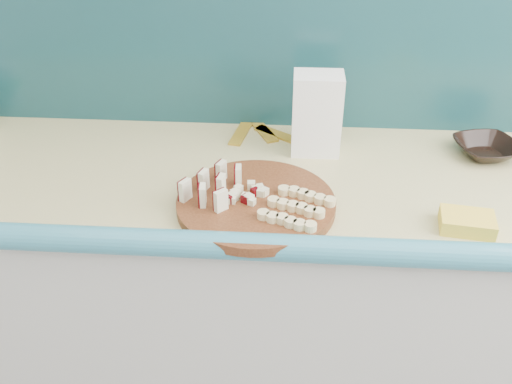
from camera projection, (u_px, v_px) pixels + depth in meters
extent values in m
cube|color=beige|center=(292.00, 310.00, 1.69)|extent=(2.20, 0.60, 0.88)
cube|color=#DBCC80|center=(299.00, 179.00, 1.44)|extent=(2.20, 0.60, 0.03)
cube|color=teal|center=(298.00, 254.00, 1.19)|extent=(2.20, 0.06, 0.03)
cube|color=teal|center=(303.00, 40.00, 1.54)|extent=(2.20, 0.02, 0.50)
cylinder|color=#401F0D|center=(256.00, 203.00, 1.30)|extent=(0.48, 0.48, 0.02)
cube|color=#EFE8BF|center=(185.00, 190.00, 1.28)|extent=(0.02, 0.03, 0.05)
cube|color=#450409|center=(182.00, 189.00, 1.29)|extent=(0.02, 0.03, 0.05)
cube|color=#EFE8BF|center=(204.00, 181.00, 1.32)|extent=(0.02, 0.03, 0.05)
cube|color=#450409|center=(201.00, 180.00, 1.32)|extent=(0.02, 0.03, 0.05)
cube|color=#EFE8BF|center=(221.00, 171.00, 1.35)|extent=(0.02, 0.03, 0.05)
cube|color=#450409|center=(218.00, 171.00, 1.36)|extent=(0.02, 0.03, 0.05)
cube|color=#EFE8BF|center=(203.00, 195.00, 1.27)|extent=(0.02, 0.03, 0.05)
cube|color=#450409|center=(200.00, 194.00, 1.27)|extent=(0.02, 0.03, 0.05)
cube|color=#EFE8BF|center=(221.00, 185.00, 1.30)|extent=(0.02, 0.03, 0.05)
cube|color=#450409|center=(218.00, 185.00, 1.31)|extent=(0.02, 0.03, 0.05)
cube|color=#EFE8BF|center=(239.00, 176.00, 1.34)|extent=(0.02, 0.03, 0.05)
cube|color=#450409|center=(235.00, 175.00, 1.34)|extent=(0.02, 0.03, 0.05)
cube|color=#EFE8BF|center=(221.00, 201.00, 1.25)|extent=(0.02, 0.03, 0.05)
cube|color=#450409|center=(218.00, 200.00, 1.25)|extent=(0.02, 0.03, 0.05)
cube|color=beige|center=(250.00, 194.00, 1.30)|extent=(0.02, 0.02, 0.02)
cube|color=beige|center=(254.00, 194.00, 1.30)|extent=(0.02, 0.02, 0.02)
cube|color=#450409|center=(257.00, 192.00, 1.31)|extent=(0.02, 0.02, 0.02)
cube|color=beige|center=(251.00, 192.00, 1.31)|extent=(0.02, 0.02, 0.02)
cube|color=beige|center=(251.00, 190.00, 1.31)|extent=(0.02, 0.02, 0.02)
cube|color=beige|center=(248.00, 188.00, 1.32)|extent=(0.02, 0.02, 0.02)
cube|color=beige|center=(246.00, 191.00, 1.31)|extent=(0.02, 0.02, 0.02)
cube|color=beige|center=(242.00, 190.00, 1.31)|extent=(0.02, 0.02, 0.02)
cube|color=#450409|center=(238.00, 191.00, 1.31)|extent=(0.02, 0.02, 0.02)
cube|color=beige|center=(242.00, 193.00, 1.30)|extent=(0.02, 0.02, 0.02)
cube|color=beige|center=(239.00, 195.00, 1.30)|extent=(0.02, 0.02, 0.02)
cube|color=beige|center=(245.00, 195.00, 1.30)|extent=(0.02, 0.02, 0.02)
cube|color=beige|center=(244.00, 197.00, 1.29)|extent=(0.02, 0.02, 0.02)
cube|color=beige|center=(247.00, 199.00, 1.28)|extent=(0.02, 0.02, 0.02)
cube|color=#450409|center=(249.00, 196.00, 1.29)|extent=(0.02, 0.02, 0.02)
cube|color=beige|center=(252.00, 197.00, 1.29)|extent=(0.02, 0.02, 0.02)
cylinder|color=beige|center=(263.00, 214.00, 1.24)|extent=(0.03, 0.03, 0.02)
cylinder|color=beige|center=(272.00, 217.00, 1.23)|extent=(0.03, 0.03, 0.02)
cylinder|color=beige|center=(281.00, 219.00, 1.22)|extent=(0.03, 0.03, 0.02)
cylinder|color=beige|center=(291.00, 222.00, 1.21)|extent=(0.03, 0.03, 0.02)
cylinder|color=beige|center=(300.00, 225.00, 1.20)|extent=(0.03, 0.03, 0.02)
cylinder|color=beige|center=(310.00, 227.00, 1.19)|extent=(0.03, 0.03, 0.02)
cylinder|color=beige|center=(274.00, 201.00, 1.28)|extent=(0.03, 0.03, 0.02)
cylinder|color=beige|center=(283.00, 204.00, 1.27)|extent=(0.03, 0.03, 0.02)
cylinder|color=beige|center=(292.00, 206.00, 1.26)|extent=(0.03, 0.03, 0.02)
cylinder|color=beige|center=(301.00, 209.00, 1.25)|extent=(0.03, 0.03, 0.02)
cylinder|color=beige|center=(310.00, 212.00, 1.24)|extent=(0.03, 0.03, 0.02)
cylinder|color=beige|center=(319.00, 214.00, 1.24)|extent=(0.03, 0.03, 0.02)
cylinder|color=beige|center=(284.00, 190.00, 1.32)|extent=(0.03, 0.03, 0.02)
cylinder|color=beige|center=(293.00, 192.00, 1.31)|extent=(0.03, 0.03, 0.02)
cylinder|color=beige|center=(302.00, 194.00, 1.30)|extent=(0.03, 0.03, 0.02)
cylinder|color=beige|center=(310.00, 197.00, 1.29)|extent=(0.03, 0.03, 0.02)
cylinder|color=beige|center=(319.00, 199.00, 1.28)|extent=(0.03, 0.03, 0.02)
cylinder|color=beige|center=(329.00, 202.00, 1.28)|extent=(0.03, 0.03, 0.02)
imported|color=black|center=(486.00, 149.00, 1.51)|extent=(0.20, 0.20, 0.04)
cube|color=white|center=(317.00, 114.00, 1.48)|extent=(0.13, 0.09, 0.22)
cube|color=yellow|center=(467.00, 222.00, 1.23)|extent=(0.12, 0.09, 0.03)
cube|color=#B59722|center=(241.00, 132.00, 1.63)|extent=(0.06, 0.16, 0.01)
cube|color=#B59722|center=(263.00, 130.00, 1.64)|extent=(0.10, 0.16, 0.01)
cube|color=#B59722|center=(280.00, 135.00, 1.61)|extent=(0.15, 0.12, 0.01)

